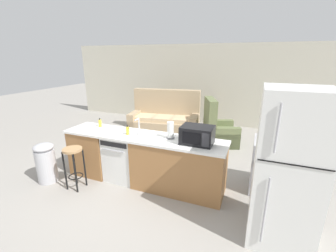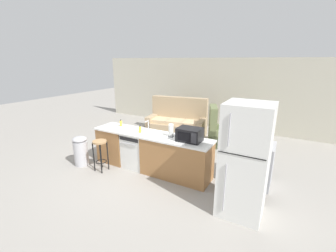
% 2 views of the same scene
% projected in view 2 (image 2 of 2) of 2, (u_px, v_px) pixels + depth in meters
% --- Properties ---
extents(ground_plane, '(24.00, 24.00, 0.00)m').
position_uv_depth(ground_plane, '(146.00, 168.00, 5.46)').
color(ground_plane, gray).
extents(wall_back, '(10.00, 0.06, 2.60)m').
position_uv_depth(wall_back, '(215.00, 94.00, 8.46)').
color(wall_back, beige).
rests_on(wall_back, ground_plane).
extents(kitchen_counter, '(2.94, 0.66, 0.90)m').
position_uv_depth(kitchen_counter, '(154.00, 154.00, 5.23)').
color(kitchen_counter, '#9E6B3D').
rests_on(kitchen_counter, ground_plane).
extents(dishwasher, '(0.58, 0.61, 0.84)m').
position_uv_depth(dishwasher, '(137.00, 150.00, 5.46)').
color(dishwasher, white).
rests_on(dishwasher, ground_plane).
extents(stove_range, '(0.76, 0.68, 0.90)m').
position_uv_depth(stove_range, '(253.00, 163.00, 4.69)').
color(stove_range, '#A8AAB2').
rests_on(stove_range, ground_plane).
extents(refrigerator, '(0.72, 0.73, 1.91)m').
position_uv_depth(refrigerator, '(245.00, 161.00, 3.63)').
color(refrigerator, white).
rests_on(refrigerator, ground_plane).
extents(microwave, '(0.50, 0.37, 0.28)m').
position_uv_depth(microwave, '(190.00, 135.00, 4.63)').
color(microwave, black).
rests_on(microwave, kitchen_counter).
extents(sink_faucet, '(0.07, 0.18, 0.30)m').
position_uv_depth(sink_faucet, '(148.00, 127.00, 5.15)').
color(sink_faucet, silver).
rests_on(sink_faucet, kitchen_counter).
extents(paper_towel_roll, '(0.14, 0.14, 0.28)m').
position_uv_depth(paper_towel_roll, '(171.00, 130.00, 4.91)').
color(paper_towel_roll, '#4C4C51').
rests_on(paper_towel_roll, kitchen_counter).
extents(soap_bottle, '(0.06, 0.06, 0.18)m').
position_uv_depth(soap_bottle, '(140.00, 129.00, 5.19)').
color(soap_bottle, yellow).
rests_on(soap_bottle, kitchen_counter).
extents(dish_soap_bottle, '(0.06, 0.06, 0.18)m').
position_uv_depth(dish_soap_bottle, '(121.00, 123.00, 5.70)').
color(dish_soap_bottle, yellow).
rests_on(dish_soap_bottle, kitchen_counter).
extents(kettle, '(0.21, 0.17, 0.19)m').
position_uv_depth(kettle, '(249.00, 136.00, 4.72)').
color(kettle, red).
rests_on(kettle, stove_range).
extents(bar_stool, '(0.32, 0.32, 0.74)m').
position_uv_depth(bar_stool, '(100.00, 149.00, 5.20)').
color(bar_stool, tan).
rests_on(bar_stool, ground_plane).
extents(trash_bin, '(0.35, 0.35, 0.74)m').
position_uv_depth(trash_bin, '(81.00, 150.00, 5.52)').
color(trash_bin, '#B7B7BC').
rests_on(trash_bin, ground_plane).
extents(couch, '(2.11, 1.19, 1.27)m').
position_uv_depth(couch, '(177.00, 123.00, 7.91)').
color(couch, tan).
rests_on(couch, ground_plane).
extents(armchair, '(1.05, 1.08, 1.20)m').
position_uv_depth(armchair, '(219.00, 134.00, 6.86)').
color(armchair, '#667047').
rests_on(armchair, ground_plane).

